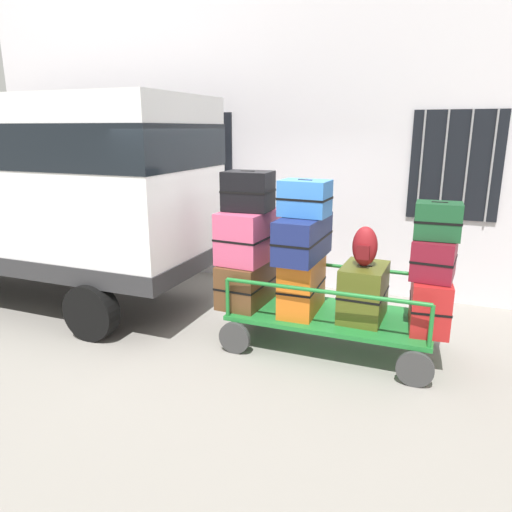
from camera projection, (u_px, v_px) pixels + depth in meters
ground_plane at (252, 333)px, 6.02m from camera, size 40.00×40.00×0.00m
building_wall at (306, 129)px, 7.38m from camera, size 12.00×0.38×5.00m
van at (39, 180)px, 6.82m from camera, size 5.02×2.06×2.91m
luggage_cart at (331, 319)px, 5.53m from camera, size 2.34×1.17×0.42m
cart_railing at (333, 283)px, 5.42m from camera, size 2.23×1.03×0.46m
suitcase_left_bottom at (248, 282)px, 5.83m from camera, size 0.54×0.89×0.53m
suitcase_left_middle at (248, 236)px, 5.70m from camera, size 0.59×0.83×0.62m
suitcase_left_top at (248, 191)px, 5.56m from camera, size 0.58×0.46×0.46m
suitcase_midleft_bottom at (302, 285)px, 5.53m from camera, size 0.41×0.79×0.64m
suitcase_midleft_middle at (303, 238)px, 5.38m from camera, size 0.46×0.96×0.49m
suitcase_midleft_top at (305, 198)px, 5.29m from camera, size 0.56×0.42×0.41m
suitcase_center_bottom at (363, 292)px, 5.31m from camera, size 0.49×0.68×0.63m
suitcase_midright_bottom at (430, 303)px, 5.07m from camera, size 0.46×0.75×0.57m
suitcase_midright_middle at (434, 259)px, 4.94m from camera, size 0.46×0.55×0.42m
suitcase_midright_top at (438, 221)px, 4.85m from camera, size 0.47×0.36×0.38m
backpack at (365, 247)px, 5.14m from camera, size 0.27×0.22×0.44m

